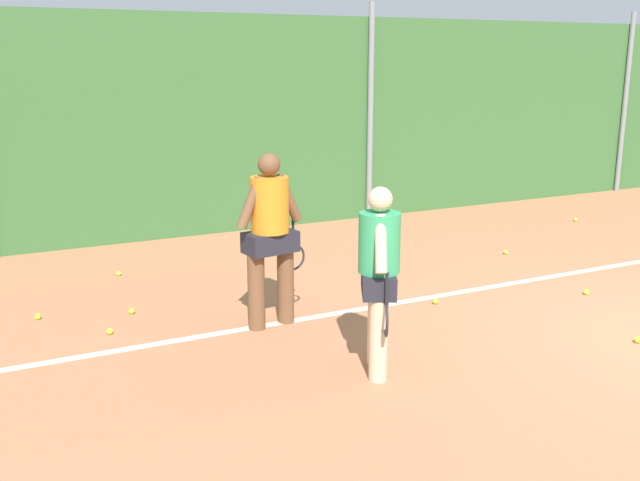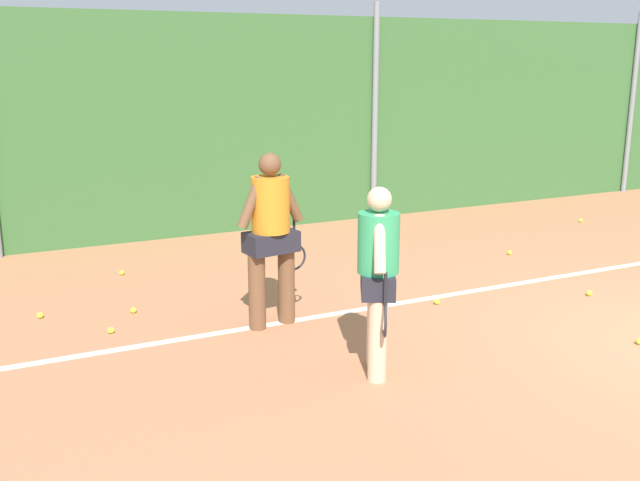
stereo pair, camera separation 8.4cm
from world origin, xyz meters
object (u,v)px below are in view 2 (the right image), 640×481
object	(u,v)px
tennis_ball_1	(122,273)
tennis_ball_11	(510,253)
tennis_ball_2	(589,293)
tennis_ball_9	(581,220)
player_foreground_near	(378,272)
tennis_ball_6	(133,310)
tennis_ball_0	(40,315)
tennis_ball_7	(639,341)
tennis_ball_3	(111,330)
player_midcourt	(271,231)
tennis_ball_12	(437,302)

from	to	relation	value
tennis_ball_1	tennis_ball_11	bearing A→B (deg)	-14.86
tennis_ball_2	tennis_ball_9	bearing A→B (deg)	46.53
player_foreground_near	tennis_ball_6	size ratio (longest dim) A/B	25.05
tennis_ball_0	tennis_ball_11	xyz separation A→B (m)	(6.20, -0.12, 0.00)
tennis_ball_0	tennis_ball_1	xyz separation A→B (m)	(1.09, 1.23, 0.00)
tennis_ball_7	tennis_ball_6	bearing A→B (deg)	144.52
player_foreground_near	tennis_ball_2	bearing A→B (deg)	130.67
tennis_ball_3	tennis_ball_11	world-z (taller)	same
player_midcourt	tennis_ball_6	distance (m)	1.85
tennis_ball_0	tennis_ball_2	xyz separation A→B (m)	(5.83, -1.96, 0.00)
tennis_ball_2	player_midcourt	bearing A→B (deg)	168.97
tennis_ball_0	tennis_ball_12	world-z (taller)	same
tennis_ball_7	tennis_ball_2	bearing A→B (deg)	62.54
tennis_ball_11	tennis_ball_12	size ratio (longest dim) A/B	1.00
tennis_ball_0	tennis_ball_3	distance (m)	0.98
player_midcourt	tennis_ball_6	xyz separation A→B (m)	(-1.23, 0.98, -0.97)
tennis_ball_12	player_midcourt	bearing A→B (deg)	173.87
player_foreground_near	tennis_ball_12	xyz separation A→B (m)	(1.52, 1.28, -0.89)
player_midcourt	tennis_ball_11	distance (m)	4.30
tennis_ball_0	tennis_ball_1	distance (m)	1.64
tennis_ball_9	tennis_ball_11	world-z (taller)	same
tennis_ball_7	tennis_ball_12	world-z (taller)	same
player_foreground_near	tennis_ball_1	world-z (taller)	player_foreground_near
player_foreground_near	tennis_ball_3	distance (m)	2.90
player_midcourt	tennis_ball_2	world-z (taller)	player_midcourt
player_midcourt	tennis_ball_7	size ratio (longest dim) A/B	27.08
tennis_ball_2	tennis_ball_6	size ratio (longest dim) A/B	1.00
player_foreground_near	player_midcourt	size ratio (longest dim) A/B	0.92
tennis_ball_0	tennis_ball_7	bearing A→B (deg)	-32.43
tennis_ball_9	tennis_ball_12	distance (m)	5.21
tennis_ball_2	tennis_ball_7	xyz separation A→B (m)	(-0.68, -1.31, 0.00)
player_midcourt	tennis_ball_12	size ratio (longest dim) A/B	27.08
player_foreground_near	tennis_ball_6	xyz separation A→B (m)	(-1.61, 2.47, -0.89)
tennis_ball_7	player_midcourt	bearing A→B (deg)	145.88
player_foreground_near	tennis_ball_0	xyz separation A→B (m)	(-2.54, 2.73, -0.89)
tennis_ball_2	tennis_ball_12	distance (m)	1.84
player_foreground_near	tennis_ball_0	world-z (taller)	player_foreground_near
tennis_ball_0	tennis_ball_3	world-z (taller)	same
tennis_ball_0	tennis_ball_12	size ratio (longest dim) A/B	1.00
tennis_ball_0	tennis_ball_6	world-z (taller)	same
player_midcourt	tennis_ball_2	bearing A→B (deg)	-19.36
player_foreground_near	tennis_ball_1	xyz separation A→B (m)	(-1.45, 3.96, -0.89)
tennis_ball_0	tennis_ball_2	bearing A→B (deg)	-18.59
player_midcourt	tennis_ball_9	distance (m)	6.95
tennis_ball_2	tennis_ball_6	distance (m)	5.19
tennis_ball_9	tennis_ball_7	bearing A→B (deg)	-129.25
tennis_ball_3	tennis_ball_6	distance (m)	0.60
tennis_ball_9	tennis_ball_12	bearing A→B (deg)	-151.78
tennis_ball_3	tennis_ball_9	distance (m)	8.25
tennis_ball_0	tennis_ball_7	world-z (taller)	same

